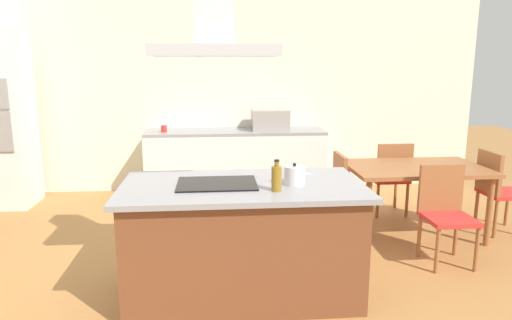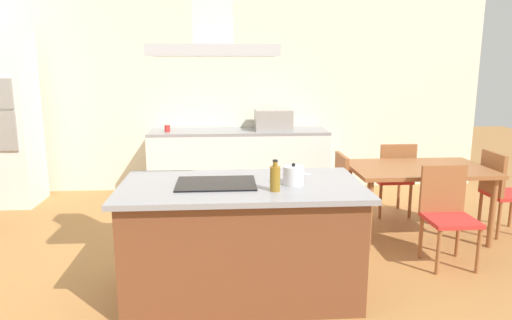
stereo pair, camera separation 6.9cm
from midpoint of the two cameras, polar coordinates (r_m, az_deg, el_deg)
ground at (r=5.25m, az=-3.00°, el=-8.30°), size 16.00×16.00×0.00m
wall_back at (r=6.70m, az=-3.71°, el=7.89°), size 7.20×0.10×2.70m
kitchen_island at (r=3.69m, az=-2.18°, el=-9.66°), size 1.85×1.00×0.90m
cooktop at (r=3.55m, az=-5.35°, el=-2.90°), size 0.60×0.44×0.01m
tea_kettle at (r=3.52m, az=4.20°, el=-1.88°), size 0.21×0.16×0.17m
olive_oil_bottle at (r=3.33m, az=1.95°, el=-2.20°), size 0.07×0.07×0.23m
back_counter at (r=6.46m, az=-2.79°, el=-0.31°), size 2.44×0.62×0.90m
countertop_microwave at (r=6.40m, az=1.44°, el=4.94°), size 0.50×0.38×0.28m
coffee_mug_red at (r=6.34m, az=-11.53°, el=3.78°), size 0.08×0.08×0.09m
dining_table at (r=5.13m, az=18.61°, el=-1.63°), size 1.40×0.90×0.75m
chair_facing_island at (r=4.59m, az=21.79°, el=-5.46°), size 0.42×0.42×0.89m
chair_at_right_end at (r=5.59m, az=27.14°, el=-2.92°), size 0.42×0.42×0.89m
chair_at_left_end at (r=4.87m, az=8.56°, el=-3.74°), size 0.42×0.42×0.89m
chair_facing_back_wall at (r=5.76m, az=15.89°, el=-1.65°), size 0.42×0.42×0.89m
range_hood at (r=3.44m, az=-5.75°, el=16.72°), size 0.90×0.55×0.78m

